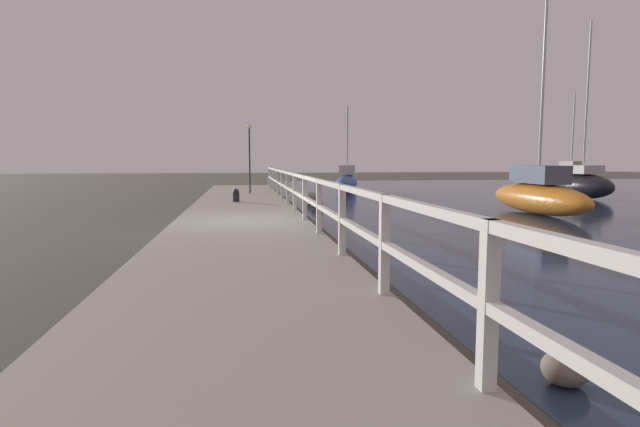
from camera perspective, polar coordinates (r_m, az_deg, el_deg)
name	(u,v)px	position (r m, az deg, el deg)	size (l,w,h in m)	color
ground_plane	(242,232)	(12.21, -8.91, -2.07)	(120.00, 120.00, 0.00)	#4C473D
dock_walkway	(242,226)	(12.20, -8.92, -1.46)	(3.26, 36.00, 0.26)	#9E998E
railing	(305,190)	(12.21, -1.77, 2.68)	(0.10, 32.50, 1.09)	silver
boulder_far_strip	(313,198)	(20.15, -0.85, 1.82)	(0.60, 0.54, 0.45)	gray
boulder_upstream	(317,204)	(17.73, -0.33, 1.05)	(0.44, 0.40, 0.33)	#666056
boulder_mid_strip	(566,368)	(4.39, 26.28, -15.57)	(0.37, 0.33, 0.28)	slate
mooring_bollard	(236,195)	(17.91, -9.57, 2.06)	(0.24, 0.24, 0.46)	black
dock_lamp	(249,148)	(22.34, -8.07, 7.41)	(0.21, 0.21, 3.04)	#2D2D33
sailboat_white	(571,179)	(31.73, 26.72, 3.53)	(1.71, 4.92, 5.44)	white
sailboat_orange	(538,194)	(17.46, 23.65, 2.02)	(1.51, 5.39, 7.88)	orange
sailboat_black	(582,184)	(25.61, 27.80, 3.01)	(1.48, 3.69, 7.83)	black
sailboat_blue	(347,182)	(27.56, 3.11, 3.67)	(2.48, 4.86, 4.63)	#2D4C9E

